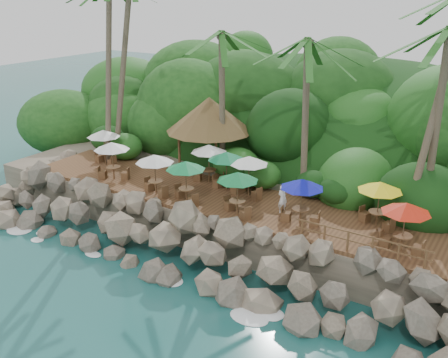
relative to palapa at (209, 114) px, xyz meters
The scene contains 12 objects.
ground 12.06m from the palapa, 70.24° to the right, with size 140.00×140.00×0.00m, color #19514F.
land_base 8.48m from the palapa, 59.42° to the left, with size 32.00×25.20×2.10m, color gray.
jungle_hill 15.16m from the palapa, 75.22° to the left, with size 44.80×28.00×15.40m, color #143811.
seawall 9.88m from the palapa, 65.79° to the right, with size 29.00×4.00×2.30m, color gray, non-canonical shape.
terrace 6.42m from the palapa, 47.86° to the right, with size 26.00×5.00×0.20m, color brown.
jungle_foliage 8.47m from the palapa, 54.71° to the left, with size 44.00×16.00×12.00m, color #143811, non-canonical shape.
foam_line 11.79m from the palapa, 69.67° to the right, with size 25.20×0.80×0.06m.
palms 7.78m from the palapa, 18.99° to the right, with size 26.14×7.35×13.19m.
palapa is the anchor object (origin of this frame).
dining_clusters 5.82m from the palapa, 48.40° to the right, with size 21.85×5.36×2.34m.
railing 13.93m from the palapa, 27.54° to the right, with size 6.10×0.10×1.00m.
waiter 8.85m from the palapa, 30.07° to the right, with size 0.58×0.38×1.58m, color white.
Camera 1 is at (14.11, -16.50, 13.37)m, focal length 41.26 mm.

